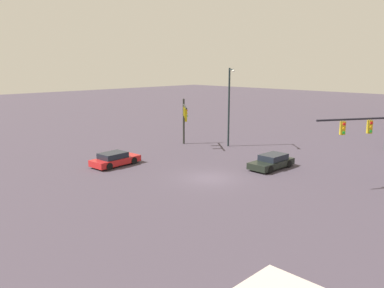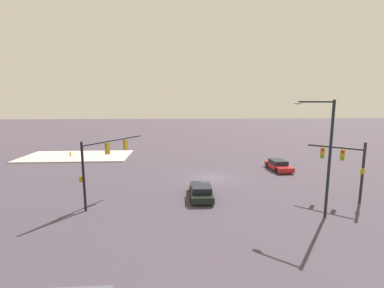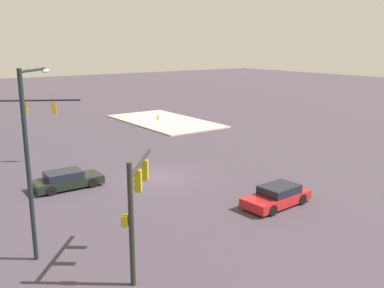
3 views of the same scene
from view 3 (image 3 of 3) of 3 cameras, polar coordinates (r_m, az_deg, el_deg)
The scene contains 8 objects.
ground_plane at distance 30.97m, azimuth -4.47°, elevation -4.57°, with size 205.41×205.41×0.00m, color #443A47.
sidewalk_corner at distance 53.22m, azimuth -3.71°, elevation 3.08°, with size 15.70×8.32×0.15m, color beige.
traffic_signal_near_corner at distance 36.58m, azimuth -22.04°, elevation 3.53°, with size 3.95×6.02×5.42m.
traffic_signal_opposite_side at distance 17.80m, azimuth -7.46°, elevation -6.86°, with size 3.49×3.25×5.11m.
streetlamp_curved_arm at distance 19.66m, azimuth -20.86°, elevation -0.90°, with size 2.26×2.01×8.50m.
sedan_car_approaching at distance 29.84m, azimuth -16.43°, elevation -4.63°, with size 2.05×4.53×1.21m.
sedan_car_waiting_far at distance 26.17m, azimuth 11.31°, elevation -6.86°, with size 2.20×4.53×1.21m.
fire_hydrant_on_curb at distance 53.60m, azimuth -4.56°, elevation 3.59°, with size 0.33×0.22×0.71m.
Camera 3 is at (-25.24, 15.26, 9.47)m, focal length 39.81 mm.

